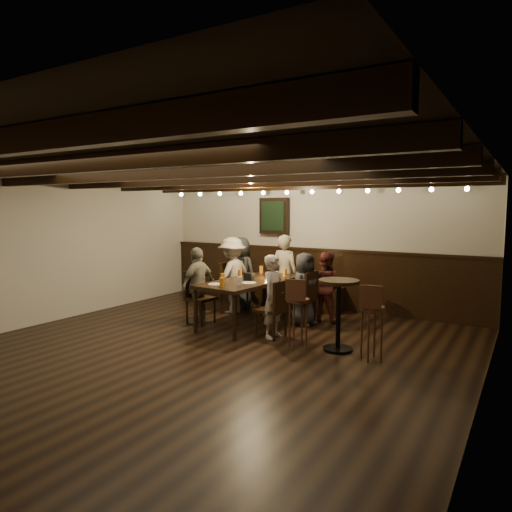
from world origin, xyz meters
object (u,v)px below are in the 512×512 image
Objects in this scene: person_bench_right at (325,287)px; person_right_far at (274,297)px; person_left_far at (198,285)px; bar_stool_right at (371,332)px; chair_left_near at (234,298)px; person_right_near at (304,289)px; person_bench_left at (241,273)px; high_top_table at (339,304)px; bar_stool_left at (298,322)px; chair_left_far at (200,307)px; chair_right_near at (302,308)px; dining_table at (251,284)px; chair_right_far at (272,320)px; person_left_near at (232,275)px; person_bench_centre at (285,274)px.

person_bench_right is 1.36m from person_right_far.
person_left_far is 1.30× the size of bar_stool_right.
person_right_near is at bearing 90.00° from chair_left_near.
high_top_table is (2.58, -1.56, -0.05)m from person_bench_left.
person_right_far reaches higher than high_top_table.
person_bench_right reaches higher than bar_stool_left.
chair_right_near reaches higher than chair_left_far.
person_right_far reaches higher than dining_table.
person_bench_left reaches higher than person_right_near.
dining_table is 2.10× the size of high_top_table.
bar_stool_right reaches higher than chair_right_near.
person_left_far is 1.50m from person_right_far.
person_right_near reaches higher than person_bench_right.
person_right_near is at bearing 120.96° from person_left_far.
person_right_far is at bearing 90.00° from person_left_far.
person_right_near reaches higher than chair_left_far.
person_bench_left is 3.01m from high_top_table.
person_left_far is 1.75m from person_right_near.
chair_right_far is 0.89× the size of high_top_table.
dining_table is 1.46× the size of person_left_near.
chair_right_far is 0.67× the size of person_left_far.
bar_stool_left is (-0.50, -0.21, -0.27)m from high_top_table.
person_bench_left is (-1.58, 0.57, 0.41)m from chair_right_near.
chair_right_near is at bearing 122.06° from chair_left_far.
person_right_near is 1.22× the size of bar_stool_right.
dining_table is 0.88m from person_left_far.
chair_left_near is 0.67× the size of person_left_near.
dining_table is 1.59× the size of person_left_far.
person_right_far is at bearing 175.11° from high_top_table.
person_bench_left is (-0.08, 1.36, 0.41)m from chair_left_far.
chair_right_far is at bearing 57.95° from chair_left_near.
person_bench_right is 1.21× the size of bar_stool_left.
bar_stool_left is at bearing -154.25° from person_right_near.
person_bench_centre is at bearing 128.66° from person_left_near.
dining_table is 1.41× the size of person_bench_centre.
person_bench_left is at bearing 74.46° from chair_right_near.
chair_left_far is 1.44m from chair_right_far.
person_bench_centre is at bearing -170.54° from person_bench_left.
person_bench_right is at bearing 180.00° from person_bench_left.
person_right_far is (0.64, -1.55, -0.10)m from person_bench_centre.
bar_stool_left is (1.93, -1.30, 0.08)m from chair_left_near.
person_left_near is 2.70m from high_top_table.
chair_right_near is at bearing 164.46° from person_bench_left.
person_bench_right is (1.65, 0.33, 0.31)m from chair_left_near.
person_left_far reaches higher than high_top_table.
chair_left_near is 0.97m from person_left_far.
person_left_near is 1.09× the size of person_left_far.
person_bench_centre reaches higher than person_bench_right.
person_right_near is at bearing 133.80° from bar_stool_right.
person_right_far is at bearing 83.66° from person_bench_right.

